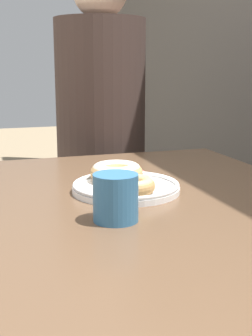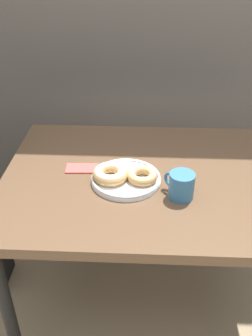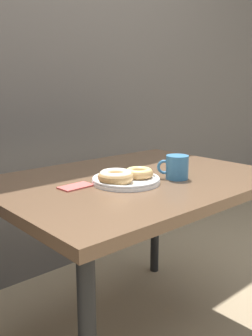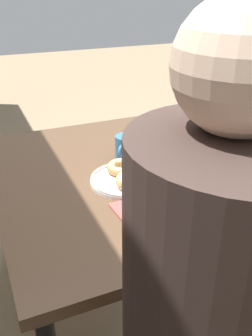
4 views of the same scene
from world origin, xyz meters
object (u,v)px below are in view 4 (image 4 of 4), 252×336
donut_plate (128,177)px  coffee_mug (126,147)px  napkin (126,211)px  dining_table (107,192)px

donut_plate → coffee_mug: bearing=-21.4°
donut_plate → napkin: 0.19m
donut_plate → napkin: donut_plate is taller
dining_table → coffee_mug: coffee_mug is taller
dining_table → donut_plate: size_ratio=4.11×
dining_table → napkin: bearing=173.1°
dining_table → coffee_mug: 0.21m
dining_table → napkin: 0.28m
coffee_mug → napkin: size_ratio=0.82×
coffee_mug → napkin: (-0.38, 0.16, -0.05)m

